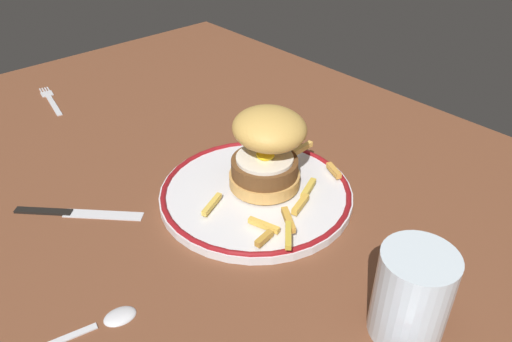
# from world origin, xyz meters

# --- Properties ---
(ground_plane) EXTENTS (1.34, 0.86, 0.04)m
(ground_plane) POSITION_xyz_m (0.00, 0.00, -0.02)
(ground_plane) COLOR brown
(dinner_plate) EXTENTS (0.28, 0.28, 0.02)m
(dinner_plate) POSITION_xyz_m (0.04, -0.02, 0.01)
(dinner_plate) COLOR silver
(dinner_plate) RESTS_ON ground_plane
(burger) EXTENTS (0.13, 0.13, 0.11)m
(burger) POSITION_xyz_m (0.04, 0.01, 0.07)
(burger) COLOR tan
(burger) RESTS_ON dinner_plate
(fries_pile) EXTENTS (0.16, 0.22, 0.02)m
(fries_pile) POSITION_xyz_m (0.10, -0.01, 0.02)
(fries_pile) COLOR #E3BB49
(fries_pile) RESTS_ON dinner_plate
(water_glass) EXTENTS (0.08, 0.08, 0.10)m
(water_glass) POSITION_xyz_m (0.32, -0.05, 0.05)
(water_glass) COLOR silver
(water_glass) RESTS_ON ground_plane
(fork) EXTENTS (0.14, 0.04, 0.00)m
(fork) POSITION_xyz_m (-0.47, -0.11, 0.00)
(fork) COLOR silver
(fork) RESTS_ON ground_plane
(knife) EXTENTS (0.14, 0.14, 0.01)m
(knife) POSITION_xyz_m (-0.10, -0.24, 0.00)
(knife) COLOR black
(knife) RESTS_ON ground_plane
(spoon) EXTENTS (0.04, 0.13, 0.01)m
(spoon) POSITION_xyz_m (0.10, -0.29, 0.00)
(spoon) COLOR silver
(spoon) RESTS_ON ground_plane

